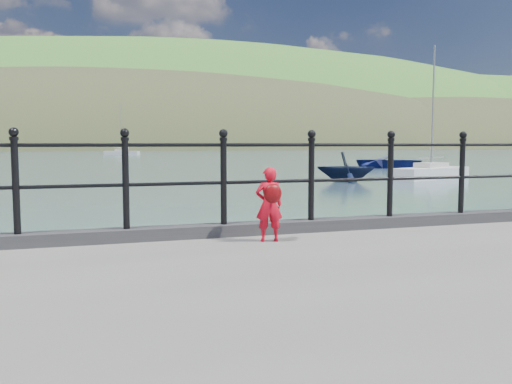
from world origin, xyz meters
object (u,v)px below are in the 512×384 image
object	(u,v)px
launch_navy	(346,167)
sailboat_near	(431,173)
child	(269,204)
launch_blue	(390,162)
railing	(269,170)
sailboat_deep	(122,153)

from	to	relation	value
launch_navy	sailboat_near	xyz separation A→B (m)	(6.09, 0.59, -0.50)
child	launch_blue	size ratio (longest dim) A/B	0.16
railing	launch_navy	world-z (taller)	railing
launch_blue	sailboat_near	xyz separation A→B (m)	(-5.48, -13.37, -0.24)
launch_blue	sailboat_near	world-z (taller)	sailboat_near
launch_blue	sailboat_deep	xyz separation A→B (m)	(-17.93, 64.83, -0.24)
sailboat_deep	sailboat_near	size ratio (longest dim) A/B	1.17
launch_navy	sailboat_deep	size ratio (longest dim) A/B	0.33
child	launch_blue	distance (m)	42.58
launch_blue	sailboat_near	size ratio (longest dim) A/B	0.68
child	sailboat_near	bearing A→B (deg)	-119.78
child	sailboat_near	xyz separation A→B (m)	(18.30, 21.94, -1.11)
launch_blue	launch_navy	size ratio (longest dim) A/B	1.77
launch_blue	sailboat_deep	bearing A→B (deg)	61.56
railing	sailboat_near	xyz separation A→B (m)	(18.11, 21.38, -1.48)
launch_navy	railing	bearing A→B (deg)	171.55
launch_navy	sailboat_deep	distance (m)	79.05
sailboat_deep	sailboat_near	distance (m)	79.19
railing	child	bearing A→B (deg)	-108.76
railing	child	distance (m)	0.69
child	launch_navy	size ratio (longest dim) A/B	0.28
railing	sailboat_deep	bearing A→B (deg)	86.75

